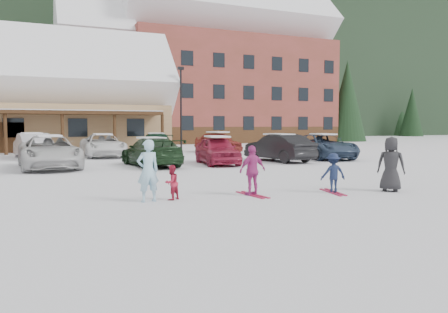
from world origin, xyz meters
name	(u,v)px	position (x,y,z in m)	size (l,w,h in m)	color
ground	(228,192)	(0.00, 0.00, 0.00)	(160.00, 160.00, 0.00)	white
forested_hillside	(63,42)	(0.00, 85.00, 19.00)	(300.00, 70.00, 38.00)	black
alpine_hotel	(210,70)	(14.27, 38.00, 8.63)	(31.48, 14.01, 21.48)	brown
lamp_post	(181,103)	(5.84, 23.14, 3.81)	(0.50, 0.25, 6.80)	black
conifer_1	(347,90)	(30.00, 32.00, 6.26)	(4.84, 4.84, 11.22)	black
conifer_3	(133,100)	(6.00, 44.00, 5.12)	(3.96, 3.96, 9.18)	black
conifer_4	(310,96)	(34.00, 46.00, 6.54)	(5.06, 5.06, 11.73)	black
adult_skier	(148,171)	(-2.57, -0.65, 0.82)	(0.60, 0.39, 1.64)	#A1D1E9
toddler_red	(172,183)	(-1.92, -0.62, 0.47)	(0.46, 0.36, 0.94)	#AD1D37
child_navy	(333,173)	(2.86, -1.28, 0.59)	(0.76, 0.44, 1.18)	#15203F
skis_child_navy	(333,192)	(2.86, -1.28, 0.01)	(0.20, 1.40, 0.03)	#AC1841
child_magenta	(252,170)	(0.42, -0.78, 0.72)	(0.84, 0.35, 1.43)	#BA3487
skis_child_magenta	(252,195)	(0.42, -0.78, 0.01)	(0.20, 1.40, 0.03)	#AC1841
bystander_dark	(391,164)	(4.62, -1.75, 0.83)	(0.81, 0.53, 1.66)	#242426
parked_car_2	(49,152)	(-4.73, 9.81, 0.76)	(2.53, 5.48, 1.52)	silver
parked_car_3	(151,152)	(-0.11, 9.11, 0.69)	(1.95, 4.79, 1.39)	#19321A
parked_car_4	(217,150)	(3.23, 8.79, 0.71)	(1.69, 4.19, 1.43)	#AD2445
parked_car_5	(279,148)	(7.03, 9.07, 0.75)	(1.59, 4.56, 1.50)	black
parked_car_6	(323,146)	(10.47, 9.77, 0.73)	(2.44, 5.29, 1.47)	#31445E
parked_car_9	(32,146)	(-5.53, 16.70, 0.76)	(1.61, 4.62, 1.52)	silver
parked_car_10	(103,145)	(-1.45, 16.41, 0.72)	(2.38, 5.17, 1.44)	white
parked_car_11	(156,144)	(2.31, 17.70, 0.72)	(2.01, 4.94, 1.43)	#153824
parked_car_12	(218,142)	(6.75, 17.27, 0.75)	(1.78, 4.43, 1.51)	#A2332C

